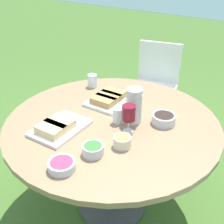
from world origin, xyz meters
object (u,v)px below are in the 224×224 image
object	(u,v)px
chair_near_right	(156,80)
wine_glass	(129,114)
water_pitcher	(134,106)
dining_table	(112,133)

from	to	relation	value
chair_near_right	wine_glass	world-z (taller)	wine_glass
chair_near_right	wine_glass	xyz separation A→B (m)	(0.46, -1.27, 0.35)
water_pitcher	wine_glass	world-z (taller)	water_pitcher
dining_table	water_pitcher	world-z (taller)	water_pitcher
wine_glass	dining_table	bearing A→B (deg)	161.75
dining_table	wine_glass	bearing A→B (deg)	-18.25
dining_table	water_pitcher	xyz separation A→B (m)	(0.12, 0.06, 0.22)
chair_near_right	water_pitcher	distance (m)	1.27
dining_table	chair_near_right	bearing A→B (deg)	103.98
chair_near_right	water_pitcher	world-z (taller)	water_pitcher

